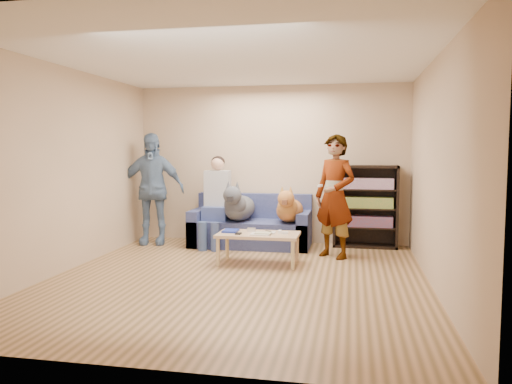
% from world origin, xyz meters
% --- Properties ---
extents(ground, '(5.00, 5.00, 0.00)m').
position_xyz_m(ground, '(0.00, 0.00, 0.00)').
color(ground, brown).
rests_on(ground, ground).
extents(ceiling, '(5.00, 5.00, 0.00)m').
position_xyz_m(ceiling, '(0.00, 0.00, 2.60)').
color(ceiling, white).
rests_on(ceiling, ground).
extents(wall_back, '(4.50, 0.00, 4.50)m').
position_xyz_m(wall_back, '(0.00, 2.50, 1.30)').
color(wall_back, tan).
rests_on(wall_back, ground).
extents(wall_front, '(4.50, 0.00, 4.50)m').
position_xyz_m(wall_front, '(0.00, -2.50, 1.30)').
color(wall_front, tan).
rests_on(wall_front, ground).
extents(wall_left, '(0.00, 5.00, 5.00)m').
position_xyz_m(wall_left, '(-2.25, 0.00, 1.30)').
color(wall_left, tan).
rests_on(wall_left, ground).
extents(wall_right, '(0.00, 5.00, 5.00)m').
position_xyz_m(wall_right, '(2.25, 0.00, 1.30)').
color(wall_right, tan).
rests_on(wall_right, ground).
extents(blanket, '(0.44, 0.37, 0.15)m').
position_xyz_m(blanket, '(0.47, 1.98, 0.50)').
color(blanket, '#A5A5AA').
rests_on(blanket, sofa).
extents(person_standing_right, '(0.77, 0.71, 1.77)m').
position_xyz_m(person_standing_right, '(1.10, 1.46, 0.88)').
color(person_standing_right, gray).
rests_on(person_standing_right, ground).
extents(person_standing_left, '(1.13, 0.63, 1.82)m').
position_xyz_m(person_standing_left, '(-1.89, 1.94, 0.91)').
color(person_standing_left, '#6E8CB1').
rests_on(person_standing_left, ground).
extents(held_controller, '(0.07, 0.13, 0.03)m').
position_xyz_m(held_controller, '(0.90, 1.26, 1.05)').
color(held_controller, white).
rests_on(held_controller, person_standing_right).
extents(notebook_blue, '(0.20, 0.26, 0.03)m').
position_xyz_m(notebook_blue, '(-0.30, 0.90, 0.43)').
color(notebook_blue, navy).
rests_on(notebook_blue, coffee_table).
extents(papers, '(0.26, 0.20, 0.02)m').
position_xyz_m(papers, '(0.15, 0.75, 0.43)').
color(papers, silver).
rests_on(papers, coffee_table).
extents(magazine, '(0.22, 0.17, 0.01)m').
position_xyz_m(magazine, '(0.18, 0.77, 0.44)').
color(magazine, '#A8A686').
rests_on(magazine, coffee_table).
extents(camera_silver, '(0.11, 0.06, 0.05)m').
position_xyz_m(camera_silver, '(-0.02, 0.97, 0.45)').
color(camera_silver, silver).
rests_on(camera_silver, coffee_table).
extents(controller_a, '(0.04, 0.13, 0.03)m').
position_xyz_m(controller_a, '(0.38, 0.95, 0.43)').
color(controller_a, white).
rests_on(controller_a, coffee_table).
extents(controller_b, '(0.09, 0.06, 0.03)m').
position_xyz_m(controller_b, '(0.46, 0.87, 0.43)').
color(controller_b, white).
rests_on(controller_b, coffee_table).
extents(headphone_cup_a, '(0.07, 0.07, 0.02)m').
position_xyz_m(headphone_cup_a, '(0.30, 0.83, 0.43)').
color(headphone_cup_a, white).
rests_on(headphone_cup_a, coffee_table).
extents(headphone_cup_b, '(0.07, 0.07, 0.02)m').
position_xyz_m(headphone_cup_b, '(0.30, 0.91, 0.43)').
color(headphone_cup_b, silver).
rests_on(headphone_cup_b, coffee_table).
extents(pen_orange, '(0.13, 0.06, 0.01)m').
position_xyz_m(pen_orange, '(0.08, 0.69, 0.42)').
color(pen_orange, '#D65A1E').
rests_on(pen_orange, coffee_table).
extents(pen_black, '(0.13, 0.08, 0.01)m').
position_xyz_m(pen_black, '(0.22, 1.03, 0.42)').
color(pen_black, black).
rests_on(pen_black, coffee_table).
extents(wallet, '(0.07, 0.12, 0.02)m').
position_xyz_m(wallet, '(-0.15, 0.73, 0.43)').
color(wallet, black).
rests_on(wallet, coffee_table).
extents(sofa, '(1.90, 0.85, 0.82)m').
position_xyz_m(sofa, '(-0.25, 2.10, 0.28)').
color(sofa, '#515B93').
rests_on(sofa, ground).
extents(person_seated, '(0.40, 0.73, 1.47)m').
position_xyz_m(person_seated, '(-0.80, 1.97, 0.77)').
color(person_seated, '#415590').
rests_on(person_seated, sofa).
extents(dog_gray, '(0.45, 1.27, 0.66)m').
position_xyz_m(dog_gray, '(-0.42, 1.90, 0.66)').
color(dog_gray, '#4E5259').
rests_on(dog_gray, sofa).
extents(dog_tan, '(0.41, 1.16, 0.59)m').
position_xyz_m(dog_tan, '(0.38, 1.91, 0.64)').
color(dog_tan, '#B15F36').
rests_on(dog_tan, sofa).
extents(coffee_table, '(1.10, 0.60, 0.42)m').
position_xyz_m(coffee_table, '(0.10, 0.85, 0.37)').
color(coffee_table, tan).
rests_on(coffee_table, ground).
extents(bookshelf, '(1.00, 0.34, 1.30)m').
position_xyz_m(bookshelf, '(1.55, 2.33, 0.68)').
color(bookshelf, black).
rests_on(bookshelf, ground).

